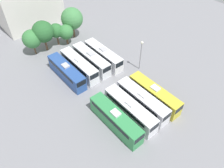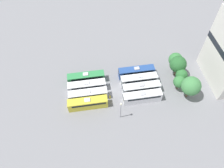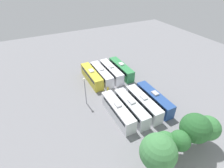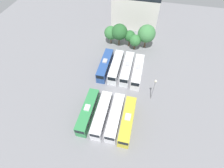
{
  "view_description": "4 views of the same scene",
  "coord_description": "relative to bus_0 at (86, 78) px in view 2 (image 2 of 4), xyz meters",
  "views": [
    {
      "loc": [
        -19.5,
        -24.43,
        31.66
      ],
      "look_at": [
        -0.42,
        -1.64,
        2.77
      ],
      "focal_mm": 35.0,
      "sensor_mm": 36.0,
      "label": 1
    },
    {
      "loc": [
        37.74,
        -6.29,
        54.27
      ],
      "look_at": [
        -0.42,
        -0.38,
        2.76
      ],
      "focal_mm": 35.0,
      "sensor_mm": 36.0,
      "label": 2
    },
    {
      "loc": [
        18.28,
        31.68,
        27.47
      ],
      "look_at": [
        1.47,
        -1.49,
        2.07
      ],
      "focal_mm": 28.0,
      "sensor_mm": 36.0,
      "label": 3
    },
    {
      "loc": [
        5.3,
        -26.94,
        36.96
      ],
      "look_at": [
        -1.09,
        1.09,
        2.34
      ],
      "focal_mm": 28.0,
      "sensor_mm": 36.0,
      "label": 4
    }
  ],
  "objects": [
    {
      "name": "bus_7",
      "position": [
        9.52,
        15.42,
        0.0
      ],
      "size": [
        2.46,
        11.23,
        3.63
      ],
      "color": "white",
      "rests_on": "ground_plane"
    },
    {
      "name": "tree_4",
      "position": [
        10.22,
        28.84,
        3.36
      ],
      "size": [
        5.51,
        5.51,
        7.94
      ],
      "color": "brown",
      "rests_on": "ground_plane"
    },
    {
      "name": "bus_2",
      "position": [
        6.43,
        0.02,
        0.0
      ],
      "size": [
        2.46,
        11.23,
        3.63
      ],
      "color": "silver",
      "rests_on": "ground_plane"
    },
    {
      "name": "tree_0",
      "position": [
        -1.13,
        28.43,
        2.24
      ],
      "size": [
        4.34,
        4.34,
        6.23
      ],
      "color": "brown",
      "rests_on": "ground_plane"
    },
    {
      "name": "bus_1",
      "position": [
        3.32,
        -0.06,
        0.0
      ],
      "size": [
        2.46,
        11.23,
        3.63
      ],
      "color": "white",
      "rests_on": "ground_plane"
    },
    {
      "name": "worker_person",
      "position": [
        7.45,
        6.27,
        -1.02
      ],
      "size": [
        0.36,
        0.36,
        1.68
      ],
      "color": "gold",
      "rests_on": "ground_plane"
    },
    {
      "name": "light_pole",
      "position": [
        14.05,
        8.18,
        3.13
      ],
      "size": [
        0.6,
        0.6,
        7.18
      ],
      "color": "gray",
      "rests_on": "ground_plane"
    },
    {
      "name": "tree_3",
      "position": [
        7.03,
        27.06,
        1.56
      ],
      "size": [
        3.69,
        3.69,
        5.23
      ],
      "color": "brown",
      "rests_on": "ground_plane"
    },
    {
      "name": "tree_2",
      "position": [
        5.07,
        28.22,
        2.15
      ],
      "size": [
        3.5,
        3.5,
        5.73
      ],
      "color": "brown",
      "rests_on": "ground_plane"
    },
    {
      "name": "tree_1",
      "position": [
        1.73,
        28.01,
        3.24
      ],
      "size": [
        5.09,
        5.09,
        7.6
      ],
      "color": "brown",
      "rests_on": "ground_plane"
    },
    {
      "name": "ground_plane",
      "position": [
        4.78,
        7.73,
        -1.8
      ],
      "size": [
        110.12,
        110.12,
        0.0
      ],
      "primitive_type": "plane",
      "color": "gray"
    },
    {
      "name": "bus_0",
      "position": [
        0.0,
        0.0,
        0.0
      ],
      "size": [
        2.46,
        11.23,
        3.63
      ],
      "color": "#338C4C",
      "rests_on": "ground_plane"
    },
    {
      "name": "bus_6",
      "position": [
        6.46,
        15.87,
        0.0
      ],
      "size": [
        2.46,
        11.23,
        3.63
      ],
      "color": "silver",
      "rests_on": "ground_plane"
    },
    {
      "name": "bus_5",
      "position": [
        3.26,
        15.89,
        0.0
      ],
      "size": [
        2.46,
        11.23,
        3.63
      ],
      "color": "silver",
      "rests_on": "ground_plane"
    },
    {
      "name": "bus_4",
      "position": [
        0.09,
        15.79,
        0.0
      ],
      "size": [
        2.46,
        11.23,
        3.63
      ],
      "color": "#284C93",
      "rests_on": "ground_plane"
    },
    {
      "name": "bus_3",
      "position": [
        9.3,
        -0.29,
        0.0
      ],
      "size": [
        2.46,
        11.23,
        3.63
      ],
      "color": "gold",
      "rests_on": "ground_plane"
    }
  ]
}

